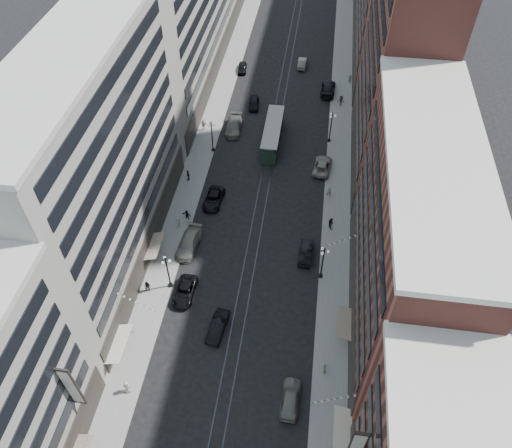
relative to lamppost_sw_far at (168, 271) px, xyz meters
The scene contains 36 objects.
ground 33.44m from the lamppost_sw_far, 73.96° to the left, with size 220.00×220.00×0.00m, color black.
sidewalk_west 42.15m from the lamppost_sw_far, 92.45° to the left, with size 4.00×180.00×0.15m, color gray.
sidewalk_east 46.70m from the lamppost_sw_far, 64.31° to the left, with size 4.00×180.00×0.15m, color gray.
rail_west 42.96m from the lamppost_sw_far, 78.56° to the left, with size 0.12×180.00×0.02m, color #2D2D33.
rail_east 43.26m from the lamppost_sw_far, 76.74° to the left, with size 0.12×180.00×0.02m, color #2D2D33.
building_west_mid 14.31m from the lamppost_sw_far, 147.34° to the left, with size 8.00×36.00×28.00m, color gray.
building_east_mid 27.67m from the lamppost_sw_far, ahead, with size 8.00×30.00×24.00m, color brown.
building_east_tower 42.32m from the lamppost_sw_far, 46.90° to the left, with size 8.00×26.00×42.00m, color brown.
lamppost_sw_far is the anchor object (origin of this frame).
lamppost_sw_mid 27.00m from the lamppost_sw_far, 90.00° to the left, with size 1.03×1.14×5.52m.
lamppost_se_far 18.83m from the lamppost_sw_far, 12.26° to the left, with size 1.03×1.14×5.52m.
lamppost_se_mid 36.91m from the lamppost_sw_far, 60.10° to the left, with size 1.03×1.14×5.52m.
streetcar 31.96m from the lamppost_sw_far, 73.25° to the left, with size 2.61×11.79×3.26m.
car_2 3.32m from the lamppost_sw_far, 25.63° to the right, with size 2.31×5.02×1.39m, color black.
car_4 20.59m from the lamppost_sw_far, 38.22° to the right, with size 1.95×4.84×1.65m, color #656459.
car_5 9.08m from the lamppost_sw_far, 37.07° to the right, with size 1.62×4.66×1.54m, color black.
pedestrian_1 14.08m from the lamppost_sw_far, 93.91° to the right, with size 0.92×0.50×1.88m, color #C2B3A0.
pedestrian_2 3.46m from the lamppost_sw_far, 154.98° to the right, with size 0.85×0.47×1.76m, color black.
pedestrian_4 21.46m from the lamppost_sw_far, 24.73° to the right, with size 1.00×0.45×1.70m, color #BDB79C.
car_7 15.77m from the lamppost_sw_far, 81.15° to the left, with size 2.38×5.17×1.44m, color black.
car_8 33.10m from the lamppost_sw_far, 85.83° to the left, with size 2.44×6.01×1.74m, color #636058.
car_9 52.13m from the lamppost_sw_far, 89.12° to the left, with size 1.63×4.06×1.38m, color black.
car_10 17.97m from the lamppost_sw_far, 24.07° to the left, with size 1.64×4.70×1.55m, color black.
car_11 30.57m from the lamppost_sw_far, 54.74° to the left, with size 2.49×5.41×1.50m, color gray.
car_12 49.93m from the lamppost_sw_far, 69.34° to the left, with size 2.51×6.17×1.79m, color black.
car_13 40.69m from the lamppost_sw_far, 83.30° to the left, with size 1.77×4.40×1.50m, color black.
car_14 56.73m from the lamppost_sw_far, 77.60° to the left, with size 1.58×4.52×1.49m, color slate.
pedestrian_5 11.84m from the lamppost_sw_far, 93.05° to the left, with size 1.41×0.40×1.52m, color black.
pedestrian_6 32.44m from the lamppost_sw_far, 94.65° to the left, with size 1.14×0.52×1.95m, color beige.
pedestrian_7 23.18m from the lamppost_sw_far, 33.19° to the left, with size 0.87×0.48×1.80m, color black.
pedestrian_8 26.67m from the lamppost_sw_far, 45.12° to the left, with size 0.69×0.45×1.90m, color #9F9584.
pedestrian_9 47.08m from the lamppost_sw_far, 64.83° to the left, with size 1.25×0.52×1.94m, color black.
car_extra_0 7.01m from the lamppost_sw_far, 83.08° to the left, with size 2.42×5.95×1.73m, color gray.
pedestrian_extra_0 54.85m from the lamppost_sw_far, 66.86° to the left, with size 0.78×0.43×1.61m, color #A49688.
pedestrian_extra_1 10.29m from the lamppost_sw_far, 98.40° to the left, with size 1.05×0.43×1.63m, color #9D9882.
pedestrian_extra_2 19.84m from the lamppost_sw_far, 96.72° to the left, with size 1.05×0.48×1.79m, color black.
Camera 1 is at (6.35, -6.86, 50.85)m, focal length 35.00 mm.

